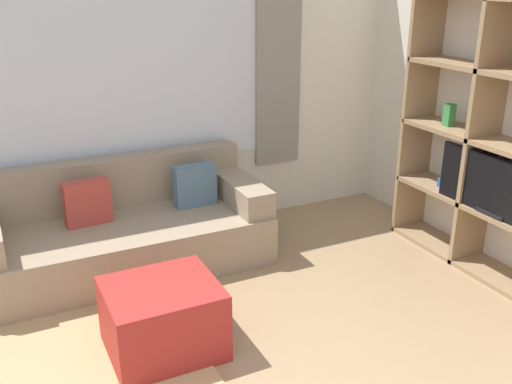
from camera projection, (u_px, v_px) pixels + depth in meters
name	position (u px, v px, depth m)	size (l,w,h in m)	color
wall_back	(83.00, 84.00, 4.42)	(6.71, 0.11, 2.70)	silver
couch_main	(123.00, 231.00, 4.42)	(2.17, 0.93, 0.79)	gray
ottoman	(163.00, 319.00, 3.41)	(0.66, 0.58, 0.44)	#A82823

